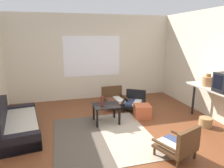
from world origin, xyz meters
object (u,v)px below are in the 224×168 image
armchair_striped_foreground (179,144)px  wicker_basket (206,122)px  coffee_table (106,109)px  armchair_by_window (114,98)px  couch (16,125)px  clay_vase (208,81)px  glass_bottle (102,101)px  armchair_corner (134,101)px  ottoman_orange (142,111)px  console_shelf (219,94)px

armchair_striped_foreground → wicker_basket: bearing=36.3°
coffee_table → wicker_basket: coffee_table is taller
coffee_table → wicker_basket: size_ratio=2.06×
armchair_by_window → wicker_basket: armchair_by_window is taller
couch → clay_vase: 4.44m
armchair_striped_foreground → coffee_table: bearing=114.9°
glass_bottle → coffee_table: bearing=32.5°
couch → glass_bottle: 1.91m
armchair_corner → clay_vase: (1.36, -1.20, 0.76)m
armchair_by_window → glass_bottle: (-0.60, -1.10, 0.31)m
armchair_by_window → ottoman_orange: 1.07m
armchair_by_window → console_shelf: size_ratio=0.38×
coffee_table → glass_bottle: 0.26m
couch → armchair_by_window: 2.70m
coffee_table → ottoman_orange: 0.99m
armchair_by_window → wicker_basket: 2.49m
armchair_striped_foreground → armchair_by_window: bearing=97.0°
couch → glass_bottle: size_ratio=6.71×
armchair_corner → console_shelf: size_ratio=0.46×
armchair_striped_foreground → armchair_corner: (0.16, 2.47, -0.03)m
ottoman_orange → wicker_basket: 1.49m
armchair_by_window → clay_vase: 2.53m
armchair_by_window → clay_vase: (1.86, -1.54, 0.74)m
armchair_striped_foreground → clay_vase: (1.52, 1.27, 0.73)m
armchair_by_window → console_shelf: console_shelf is taller
clay_vase → couch: bearing=173.9°
armchair_striped_foreground → clay_vase: clay_vase is taller
armchair_by_window → glass_bottle: size_ratio=2.32×
glass_bottle → wicker_basket: bearing=-17.9°
armchair_corner → wicker_basket: armchair_corner is taller
glass_bottle → wicker_basket: 2.44m
armchair_striped_foreground → ottoman_orange: 1.87m
console_shelf → wicker_basket: size_ratio=6.05×
armchair_striped_foreground → wicker_basket: armchair_striped_foreground is taller
armchair_striped_foreground → console_shelf: 1.83m
armchair_striped_foreground → ottoman_orange: armchair_striped_foreground is taller
coffee_table → armchair_by_window: bearing=64.6°
wicker_basket → clay_vase: bearing=57.3°
couch → ottoman_orange: couch is taller
armchair_corner → wicker_basket: (1.17, -1.50, -0.13)m
armchair_striped_foreground → glass_bottle: size_ratio=2.49×
clay_vase → armchair_striped_foreground: bearing=-140.1°
ottoman_orange → coffee_table: bearing=-175.8°
wicker_basket → couch: bearing=169.6°
couch → armchair_by_window: couch is taller
couch → armchair_striped_foreground: bearing=-31.6°
armchair_by_window → console_shelf: bearing=-45.9°
armchair_by_window → armchair_corner: armchair_by_window is taller
ottoman_orange → clay_vase: 1.72m
armchair_striped_foreground → clay_vase: 2.11m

